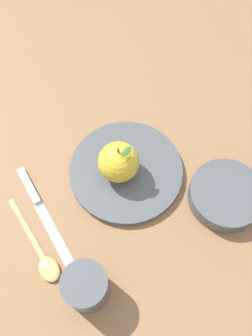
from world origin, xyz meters
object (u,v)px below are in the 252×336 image
(apple, at_px, (121,163))
(knife, at_px, (40,207))
(dinner_plate, at_px, (126,171))
(spoon, at_px, (44,259))
(side_bowl, at_px, (226,194))
(cup, at_px, (86,286))

(apple, height_order, knife, apple)
(apple, bearing_deg, dinner_plate, 48.00)
(knife, xyz_separation_m, spoon, (0.04, -0.09, 0.00))
(knife, height_order, spoon, spoon)
(dinner_plate, height_order, knife, dinner_plate)
(side_bowl, height_order, cup, cup)
(dinner_plate, height_order, side_bowl, side_bowl)
(side_bowl, relative_size, cup, 1.72)
(knife, bearing_deg, spoon, -64.68)
(knife, relative_size, spoon, 1.15)
(dinner_plate, xyz_separation_m, knife, (-0.14, -0.12, -0.01))
(spoon, bearing_deg, cup, -17.21)
(dinner_plate, relative_size, knife, 1.28)
(dinner_plate, relative_size, cup, 2.79)
(apple, distance_m, knife, 0.18)
(side_bowl, bearing_deg, apple, -178.75)
(cup, relative_size, knife, 0.46)
(side_bowl, height_order, spoon, side_bowl)
(side_bowl, bearing_deg, knife, -161.44)
(cup, height_order, knife, cup)
(dinner_plate, height_order, apple, apple)
(apple, relative_size, cup, 1.11)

